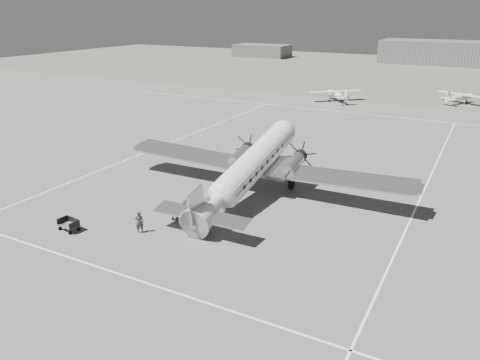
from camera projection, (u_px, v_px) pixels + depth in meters
name	position (u px, v px, depth m)	size (l,w,h in m)	color
ground	(257.00, 204.00, 39.52)	(260.00, 260.00, 0.00)	slate
taxi_line_near	(153.00, 285.00, 27.95)	(60.00, 0.15, 0.01)	white
taxi_line_right	(404.00, 235.00, 34.19)	(0.15, 80.00, 0.01)	white
taxi_line_left	(159.00, 147.00, 55.79)	(0.15, 60.00, 0.01)	white
taxi_line_horizon	(371.00, 115.00, 72.57)	(90.00, 0.15, 0.01)	white
grass_infield	(424.00, 74.00, 118.02)	(260.00, 90.00, 0.01)	#5F5D50
hangar_main	(456.00, 53.00, 135.32)	(42.00, 14.00, 6.60)	slate
shed_secondary	(262.00, 51.00, 158.31)	(18.00, 10.00, 4.00)	#555555
dc3_airliner	(251.00, 168.00, 40.20)	(27.64, 19.18, 5.26)	silver
light_plane_left	(337.00, 96.00, 82.65)	(9.77, 7.92, 2.03)	white
light_plane_right	(460.00, 98.00, 80.64)	(9.11, 7.39, 1.89)	white
baggage_cart_near	(181.00, 214.00, 36.64)	(1.54, 1.09, 0.87)	#555555
baggage_cart_far	(69.00, 225.00, 34.70)	(1.60, 1.13, 0.90)	#555555
ground_crew	(139.00, 222.00, 34.25)	(0.62, 0.41, 1.69)	#303030
ramp_agent	(186.00, 208.00, 36.75)	(0.78, 0.61, 1.60)	silver
passenger	(198.00, 198.00, 38.31)	(0.92, 0.60, 1.89)	#A9A9A7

